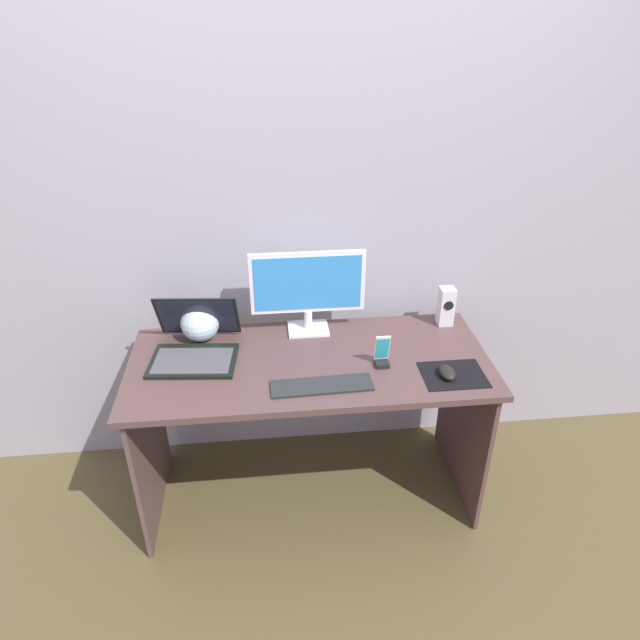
# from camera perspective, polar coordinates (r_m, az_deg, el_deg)

# --- Properties ---
(ground_plane) EXTENTS (8.00, 8.00, 0.00)m
(ground_plane) POSITION_cam_1_polar(r_m,az_deg,el_deg) (2.83, -0.92, -16.76)
(ground_plane) COLOR brown
(wall_back) EXTENTS (6.00, 0.04, 2.50)m
(wall_back) POSITION_cam_1_polar(r_m,az_deg,el_deg) (2.49, -2.03, 10.88)
(wall_back) COLOR #9D9BA8
(wall_back) RESTS_ON ground_plane
(desk) EXTENTS (1.49, 0.65, 0.75)m
(desk) POSITION_cam_1_polar(r_m,az_deg,el_deg) (2.43, -1.04, -7.04)
(desk) COLOR #4F3837
(desk) RESTS_ON ground_plane
(monitor) EXTENTS (0.50, 0.14, 0.38)m
(monitor) POSITION_cam_1_polar(r_m,az_deg,el_deg) (2.45, -1.24, 3.24)
(monitor) COLOR white
(monitor) RESTS_ON desk
(speaker_right) EXTENTS (0.07, 0.07, 0.18)m
(speaker_right) POSITION_cam_1_polar(r_m,az_deg,el_deg) (2.62, 12.57, 1.36)
(speaker_right) COLOR silver
(speaker_right) RESTS_ON desk
(laptop) EXTENTS (0.38, 0.37, 0.23)m
(laptop) POSITION_cam_1_polar(r_m,az_deg,el_deg) (2.41, -12.49, -2.52)
(laptop) COLOR black
(laptop) RESTS_ON desk
(fishbowl) EXTENTS (0.17, 0.17, 0.17)m
(fishbowl) POSITION_cam_1_polar(r_m,az_deg,el_deg) (2.50, -12.00, -0.27)
(fishbowl) COLOR silver
(fishbowl) RESTS_ON desk
(keyboard_external) EXTENTS (0.40, 0.12, 0.01)m
(keyboard_external) POSITION_cam_1_polar(r_m,az_deg,el_deg) (2.19, 0.17, -6.62)
(keyboard_external) COLOR #242728
(keyboard_external) RESTS_ON desk
(mousepad) EXTENTS (0.25, 0.20, 0.00)m
(mousepad) POSITION_cam_1_polar(r_m,az_deg,el_deg) (2.32, 13.27, -5.39)
(mousepad) COLOR black
(mousepad) RESTS_ON desk
(mouse) EXTENTS (0.06, 0.10, 0.04)m
(mouse) POSITION_cam_1_polar(r_m,az_deg,el_deg) (2.29, 12.68, -5.17)
(mouse) COLOR black
(mouse) RESTS_ON mousepad
(phone_in_dock) EXTENTS (0.06, 0.06, 0.14)m
(phone_in_dock) POSITION_cam_1_polar(r_m,az_deg,el_deg) (2.30, 6.27, -3.51)
(phone_in_dock) COLOR black
(phone_in_dock) RESTS_ON desk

